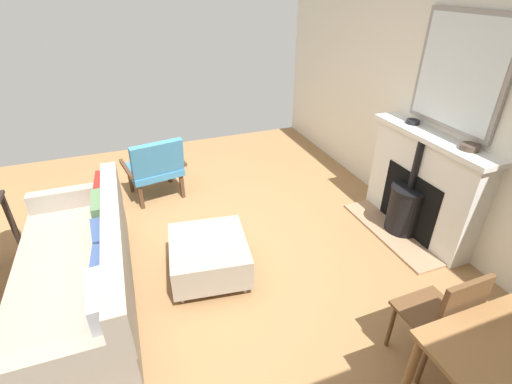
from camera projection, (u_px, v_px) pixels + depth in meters
name	position (u px, v px, depth m)	size (l,w,h in m)	color
ground_plane	(192.00, 263.00, 3.60)	(5.14, 6.09, 0.01)	olive
wall_left	(434.00, 103.00, 3.72)	(0.12, 6.09, 2.61)	silver
fireplace	(418.00, 190.00, 3.83)	(0.59, 1.42, 1.10)	#9E7A5B
mirror_over_mantel	(460.00, 73.00, 3.28)	(0.04, 0.96, 1.02)	gray
mantel_bowl_near	(413.00, 122.00, 3.79)	(0.14, 0.14, 0.04)	black
mantel_bowl_far	(470.00, 147.00, 3.21)	(0.16, 0.16, 0.05)	#47382D
sofa	(82.00, 273.00, 2.95)	(0.89, 2.04, 0.83)	#B2B2B7
ottoman	(209.00, 255.00, 3.34)	(0.77, 0.82, 0.38)	#B2B2B7
armchair_accent	(155.00, 166.00, 4.43)	(0.76, 0.69, 0.80)	#4C3321
dining_chair_near_fireplace	(445.00, 315.00, 2.39)	(0.41, 0.41, 0.88)	brown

